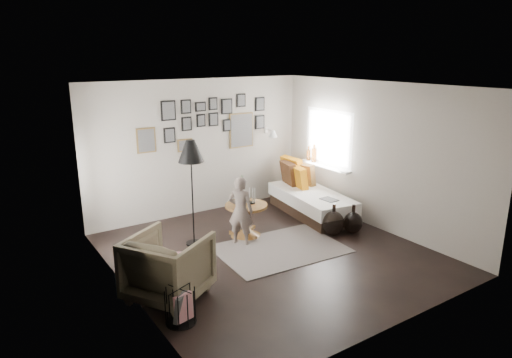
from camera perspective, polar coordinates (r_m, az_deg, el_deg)
ground at (r=7.28m, az=1.88°, el=-9.31°), size 4.80×4.80×0.00m
wall_back at (r=8.85m, az=-7.13°, el=3.93°), size 4.50×0.00×4.50m
wall_front at (r=5.18m, az=17.69°, el=-5.07°), size 4.50×0.00×4.50m
wall_left at (r=5.87m, az=-16.19°, el=-2.52°), size 0.00×4.80×4.80m
wall_right at (r=8.32m, az=14.69°, el=2.80°), size 0.00×4.80×4.80m
ceiling at (r=6.63m, az=2.08°, el=11.55°), size 4.80×4.80×0.00m
door_left at (r=7.06m, az=-18.94°, el=-1.87°), size 0.00×2.14×2.14m
window_right at (r=9.27m, az=8.07°, el=2.09°), size 0.15×1.32×1.30m
gallery_wall at (r=8.89m, az=-5.51°, el=6.93°), size 2.74×0.03×1.08m
wall_sconce at (r=9.39m, az=2.10°, el=5.71°), size 0.18×0.36×0.16m
rug at (r=7.45m, az=3.03°, el=-8.69°), size 2.07×1.51×0.01m
pedestal_table at (r=7.86m, az=-1.22°, el=-5.30°), size 0.72×0.72×0.57m
vase at (r=7.69m, az=-1.83°, el=-2.13°), size 0.21×0.21×0.52m
candles at (r=7.78m, az=-0.56°, el=-2.14°), size 0.12×0.12×0.27m
daybed at (r=9.01m, az=6.55°, el=-2.42°), size 1.13×2.11×0.99m
magazine_on_daybed at (r=8.47m, az=9.14°, el=-2.54°), size 0.23×0.31×0.02m
armchair at (r=6.01m, az=-10.92°, el=-10.71°), size 1.28×1.27×0.85m
armchair_cushion at (r=6.04m, az=-10.87°, el=-10.01°), size 0.53×0.54×0.17m
floor_lamp at (r=7.23m, az=-8.15°, el=2.97°), size 0.41×0.41×1.75m
magazine_basket at (r=5.57m, az=-9.41°, el=-15.39°), size 0.45×0.45×0.43m
demijohn_large at (r=8.01m, az=9.64°, el=-5.46°), size 0.38×0.38×0.57m
demijohn_small at (r=8.17m, az=12.01°, el=-5.35°), size 0.33×0.33×0.52m
child at (r=7.44m, az=-1.93°, el=-4.00°), size 0.48×0.50×1.15m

